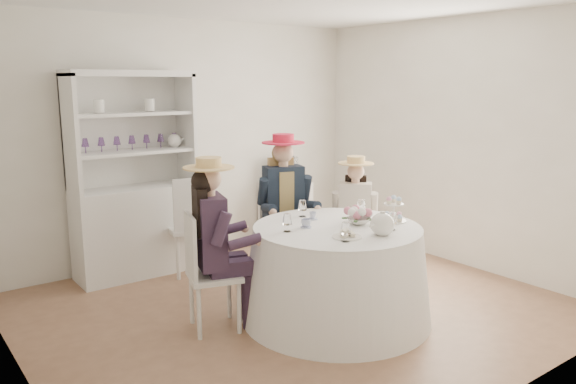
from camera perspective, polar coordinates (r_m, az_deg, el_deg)
ground at (r=5.21m, az=0.68°, el=-11.57°), size 4.50×4.50×0.00m
wall_back at (r=6.54m, az=-10.12°, el=5.17°), size 4.50×0.00×4.50m
wall_front at (r=3.51m, az=21.10°, el=-0.52°), size 4.50×0.00×4.50m
wall_left at (r=3.92m, az=-26.29°, el=0.22°), size 0.00×4.50×4.50m
wall_right at (r=6.47m, az=16.74°, el=4.81°), size 0.00×4.50×4.50m
tea_table at (r=4.86m, az=4.94°, el=-8.19°), size 1.62×1.62×0.82m
hutch at (r=6.08m, az=-15.30°, el=-1.18°), size 1.31×0.62×2.12m
side_table at (r=7.12m, az=-0.25°, el=-2.05°), size 0.55×0.55×0.77m
hatbox at (r=7.01m, az=-0.26°, el=2.27°), size 0.34×0.34×0.32m
guest_left at (r=4.56m, az=-7.57°, el=-4.27°), size 0.58×0.54×1.43m
guest_mid at (r=5.63m, az=-0.41°, el=-0.74°), size 0.57×0.62×1.51m
guest_right at (r=5.76m, az=6.79°, el=-1.89°), size 0.54×0.54×1.28m
spare_chair at (r=5.95m, az=-9.86°, el=-3.08°), size 0.51×0.51×1.05m
teacup_a at (r=4.68m, az=1.84°, el=-3.26°), size 0.11×0.11×0.06m
teacup_b at (r=4.96m, az=2.54°, el=-2.47°), size 0.06×0.06×0.06m
teacup_c at (r=4.98m, az=6.85°, el=-2.45°), size 0.10×0.10×0.06m
flower_bowl at (r=4.83m, az=7.20°, el=-3.00°), size 0.23×0.23×0.05m
flower_arrangement at (r=4.83m, az=7.15°, el=-2.15°), size 0.20×0.19×0.07m
table_teapot at (r=4.51m, az=9.58°, el=-3.26°), size 0.27×0.19×0.20m
sandwich_plate at (r=4.42m, az=6.01°, el=-4.46°), size 0.23×0.23×0.05m
cupcake_stand at (r=4.97m, az=10.65°, el=-2.05°), size 0.23×0.23×0.22m
stemware_set at (r=4.73m, az=5.04°, el=-2.63°), size 0.94×0.91×0.15m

